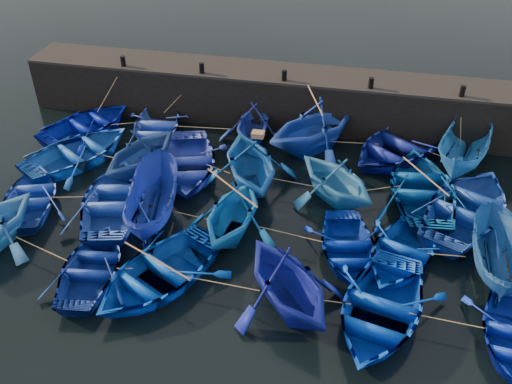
% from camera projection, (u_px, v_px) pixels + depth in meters
% --- Properties ---
extents(ground, '(120.00, 120.00, 0.00)m').
position_uv_depth(ground, '(238.00, 258.00, 20.62)').
color(ground, black).
rests_on(ground, ground).
extents(quay_wall, '(26.00, 2.50, 2.50)m').
position_uv_depth(quay_wall, '(286.00, 98.00, 28.20)').
color(quay_wall, black).
rests_on(quay_wall, ground).
extents(quay_top, '(26.00, 2.50, 0.12)m').
position_uv_depth(quay_top, '(287.00, 74.00, 27.42)').
color(quay_top, black).
rests_on(quay_top, quay_wall).
extents(bollard_0, '(0.24, 0.24, 0.50)m').
position_uv_depth(bollard_0, '(123.00, 61.00, 27.86)').
color(bollard_0, black).
rests_on(bollard_0, quay_top).
extents(bollard_1, '(0.24, 0.24, 0.50)m').
position_uv_depth(bollard_1, '(202.00, 68.00, 27.20)').
color(bollard_1, black).
rests_on(bollard_1, quay_top).
extents(bollard_2, '(0.24, 0.24, 0.50)m').
position_uv_depth(bollard_2, '(284.00, 75.00, 26.53)').
color(bollard_2, black).
rests_on(bollard_2, quay_top).
extents(bollard_3, '(0.24, 0.24, 0.50)m').
position_uv_depth(bollard_3, '(371.00, 83.00, 25.86)').
color(bollard_3, black).
rests_on(bollard_3, quay_top).
extents(bollard_4, '(0.24, 0.24, 0.50)m').
position_uv_depth(bollard_4, '(462.00, 91.00, 25.20)').
color(bollard_4, black).
rests_on(bollard_4, quay_top).
extents(boat_0, '(5.44, 5.92, 1.00)m').
position_uv_depth(boat_0, '(87.00, 125.00, 27.58)').
color(boat_0, '#00108B').
rests_on(boat_0, ground).
extents(boat_1, '(4.09, 5.16, 0.96)m').
position_uv_depth(boat_1, '(156.00, 125.00, 27.54)').
color(boat_1, blue).
rests_on(boat_1, ground).
extents(boat_2, '(3.41, 3.88, 1.94)m').
position_uv_depth(boat_2, '(253.00, 123.00, 26.71)').
color(boat_2, navy).
rests_on(boat_2, ground).
extents(boat_3, '(6.42, 6.44, 2.57)m').
position_uv_depth(boat_3, '(313.00, 126.00, 25.91)').
color(boat_3, '#173A99').
rests_on(boat_3, ground).
extents(boat_4, '(6.83, 7.15, 1.21)m').
position_uv_depth(boat_4, '(399.00, 145.00, 25.82)').
color(boat_4, navy).
rests_on(boat_4, ground).
extents(boat_5, '(3.34, 5.51, 2.00)m').
position_uv_depth(boat_5, '(465.00, 150.00, 24.77)').
color(boat_5, '#20619D').
rests_on(boat_5, ground).
extents(boat_6, '(5.91, 6.38, 1.08)m').
position_uv_depth(boat_6, '(78.00, 152.00, 25.51)').
color(boat_6, '#1149A4').
rests_on(boat_6, ground).
extents(boat_7, '(4.91, 5.25, 2.22)m').
position_uv_depth(boat_7, '(141.00, 151.00, 24.44)').
color(boat_7, navy).
rests_on(boat_7, ground).
extents(boat_8, '(4.93, 5.94, 1.06)m').
position_uv_depth(boat_8, '(187.00, 163.00, 24.78)').
color(boat_8, '#2C3FB9').
rests_on(boat_8, ground).
extents(boat_9, '(5.66, 5.99, 2.49)m').
position_uv_depth(boat_9, '(251.00, 162.00, 23.52)').
color(boat_9, '#114F9A').
rests_on(boat_9, ground).
extents(boat_10, '(5.39, 5.36, 2.15)m').
position_uv_depth(boat_10, '(336.00, 178.00, 22.87)').
color(boat_10, '#256CAA').
rests_on(boat_10, ground).
extents(boat_11, '(4.57, 5.97, 1.15)m').
position_uv_depth(boat_11, '(423.00, 188.00, 23.18)').
color(boat_11, navy).
rests_on(boat_11, ground).
extents(boat_12, '(6.18, 6.95, 1.19)m').
position_uv_depth(boat_12, '(468.00, 208.00, 22.08)').
color(boat_12, '#173E9F').
rests_on(boat_12, ground).
extents(boat_13, '(4.34, 5.10, 0.90)m').
position_uv_depth(boat_13, '(32.00, 197.00, 22.91)').
color(boat_13, '#1C3EA7').
rests_on(boat_13, ground).
extents(boat_14, '(4.87, 5.99, 1.09)m').
position_uv_depth(boat_14, '(115.00, 200.00, 22.59)').
color(boat_14, '#2246B7').
rests_on(boat_14, ground).
extents(boat_15, '(2.63, 5.05, 1.86)m').
position_uv_depth(boat_15, '(152.00, 201.00, 21.88)').
color(boat_15, navy).
rests_on(boat_15, ground).
extents(boat_16, '(4.01, 4.50, 2.17)m').
position_uv_depth(boat_16, '(232.00, 212.00, 21.09)').
color(boat_16, blue).
rests_on(boat_16, ground).
extents(boat_17, '(3.76, 4.68, 0.87)m').
position_uv_depth(boat_17, '(347.00, 248.00, 20.44)').
color(boat_17, '#001E89').
rests_on(boat_17, ground).
extents(boat_18, '(4.49, 5.26, 0.92)m').
position_uv_depth(boat_18, '(401.00, 252.00, 20.22)').
color(boat_18, '#0335AE').
rests_on(boat_18, ground).
extents(boat_19, '(1.61, 4.22, 1.63)m').
position_uv_depth(boat_19, '(494.00, 255.00, 19.58)').
color(boat_19, navy).
rests_on(boat_19, ground).
extents(boat_21, '(3.48, 4.51, 0.86)m').
position_uv_depth(boat_21, '(92.00, 267.00, 19.64)').
color(boat_21, navy).
rests_on(boat_21, ground).
extents(boat_22, '(5.69, 6.30, 1.07)m').
position_uv_depth(boat_22, '(158.00, 272.00, 19.27)').
color(boat_22, '#033AA6').
rests_on(boat_22, ground).
extents(boat_23, '(5.76, 5.85, 2.33)m').
position_uv_depth(boat_23, '(287.00, 281.00, 18.06)').
color(boat_23, navy).
rests_on(boat_23, ground).
extents(boat_24, '(4.81, 5.93, 1.09)m').
position_uv_depth(boat_24, '(380.00, 309.00, 17.95)').
color(boat_24, '#0337C3').
rests_on(boat_24, ground).
extents(wooden_crate, '(0.50, 0.39, 0.21)m').
position_uv_depth(wooden_crate, '(258.00, 134.00, 22.68)').
color(wooden_crate, '#8D603D').
rests_on(wooden_crate, boat_9).
extents(mooring_ropes, '(17.59, 11.60, 2.10)m').
position_uv_depth(mooring_ropes, '(260.00, 164.00, 24.07)').
color(mooring_ropes, tan).
rests_on(mooring_ropes, ground).
extents(loose_oars, '(11.15, 11.86, 1.56)m').
position_uv_depth(loose_oars, '(290.00, 175.00, 21.83)').
color(loose_oars, '#99724C').
rests_on(loose_oars, ground).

